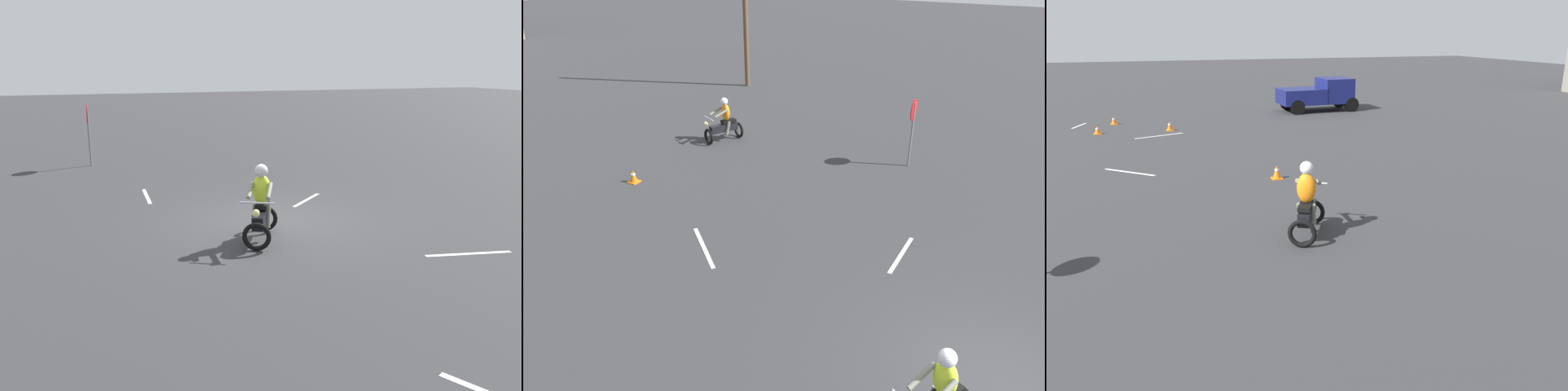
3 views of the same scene
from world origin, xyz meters
TOP-DOWN VIEW (x-y plane):
  - ground_plane at (0.00, 0.00)m, footprint 120.00×120.00m
  - motorcycle_rider_foreground at (-1.23, 0.83)m, footprint 1.52×1.19m
  - stop_sign at (8.91, 3.90)m, footprint 0.70×0.08m
  - lane_stripe_e at (3.45, 2.61)m, footprint 1.77×0.16m
  - lane_stripe_s at (-3.50, -2.78)m, footprint 0.49×1.80m
  - lane_stripe_se at (1.45, -1.54)m, footprint 1.14×1.31m

SIDE VIEW (x-z plane):
  - ground_plane at x=0.00m, z-range 0.00..0.00m
  - lane_stripe_e at x=3.45m, z-range 0.00..0.01m
  - lane_stripe_s at x=-3.50m, z-range 0.00..0.01m
  - lane_stripe_se at x=1.45m, z-range 0.00..0.01m
  - motorcycle_rider_foreground at x=-1.23m, z-range -0.10..1.56m
  - stop_sign at x=8.91m, z-range 0.48..2.78m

